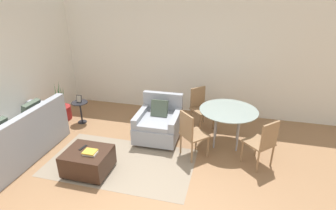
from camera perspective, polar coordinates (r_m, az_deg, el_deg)
name	(u,v)px	position (r m, az deg, el deg)	size (l,w,h in m)	color
ground_plane	(113,204)	(4.14, -11.93, -20.39)	(20.00, 20.00, 0.00)	#936B47
wall_back	(170,56)	(6.45, 0.53, 10.54)	(12.00, 0.06, 2.75)	white
wall_left	(13,71)	(6.08, -30.72, 6.36)	(0.06, 12.00, 2.75)	white
area_rug	(121,162)	(4.91, -10.16, -12.14)	(2.59, 1.46, 0.01)	gray
couch	(16,142)	(5.52, -30.11, -7.04)	(0.88, 2.02, 0.94)	#999EA8
armchair	(159,123)	(5.42, -2.02, -3.93)	(0.86, 0.96, 0.86)	#999EA8
ottoman	(88,161)	(4.69, -17.00, -11.49)	(0.73, 0.63, 0.41)	#382319
book_stack	(90,152)	(4.49, -16.58, -9.87)	(0.22, 0.18, 0.05)	beige
tv_remote_primary	(83,148)	(4.69, -18.03, -8.81)	(0.07, 0.17, 0.01)	black
potted_plant	(62,111)	(6.74, -22.01, -1.19)	(0.40, 0.40, 0.93)	maroon
side_table	(80,108)	(6.34, -18.52, -0.72)	(0.36, 0.36, 0.51)	black
picture_frame	(79,99)	(6.25, -18.80, 1.28)	(0.13, 0.07, 0.17)	black
dining_table	(228,114)	(5.18, 12.98, -1.87)	(1.11, 1.11, 0.75)	#8C9E99
dining_chair_near_left	(191,132)	(4.73, 4.98, -5.86)	(0.59, 0.59, 0.90)	#93704C
dining_chair_near_right	(263,141)	(4.73, 20.06, -7.36)	(0.59, 0.59, 0.90)	#93704C
dining_chair_far_left	(200,105)	(5.83, 7.03, 0.00)	(0.59, 0.59, 0.90)	#93704C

